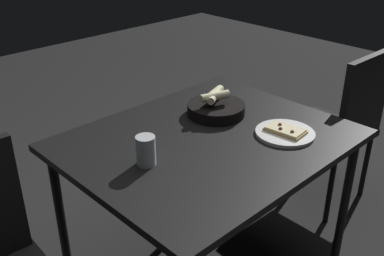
{
  "coord_description": "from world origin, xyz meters",
  "views": [
    {
      "loc": [
        -1.15,
        1.21,
        1.6
      ],
      "look_at": [
        0.04,
        0.05,
        0.77
      ],
      "focal_mm": 42.39,
      "sensor_mm": 36.0,
      "label": 1
    }
  ],
  "objects": [
    {
      "name": "chair_near",
      "position": [
        -0.11,
        -0.93,
        0.52
      ],
      "size": [
        0.45,
        0.45,
        0.92
      ],
      "color": "black",
      "rests_on": "ground"
    },
    {
      "name": "bread_basket",
      "position": [
        0.13,
        -0.19,
        0.76
      ],
      "size": [
        0.26,
        0.26,
        0.12
      ],
      "color": "black",
      "rests_on": "dining_table"
    },
    {
      "name": "pizza_plate",
      "position": [
        -0.21,
        -0.25,
        0.74
      ],
      "size": [
        0.25,
        0.25,
        0.04
      ],
      "color": "white",
      "rests_on": "dining_table"
    },
    {
      "name": "beer_glass",
      "position": [
        0.01,
        0.32,
        0.78
      ],
      "size": [
        0.07,
        0.07,
        0.11
      ],
      "color": "silver",
      "rests_on": "dining_table"
    },
    {
      "name": "dining_table",
      "position": [
        0.0,
        0.0,
        0.67
      ],
      "size": [
        0.92,
        1.14,
        0.73
      ],
      "color": "black",
      "rests_on": "ground"
    }
  ]
}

